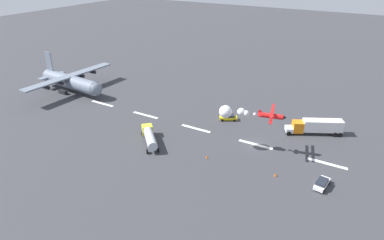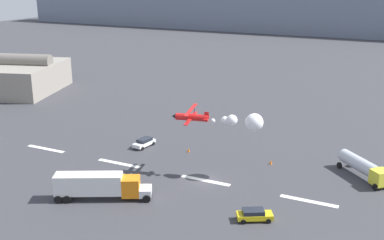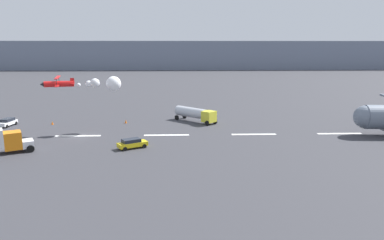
{
  "view_description": "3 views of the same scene",
  "coord_description": "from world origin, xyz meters",
  "px_view_note": "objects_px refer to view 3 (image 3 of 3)",
  "views": [
    {
      "loc": [
        -20.16,
        64.06,
        38.64
      ],
      "look_at": [
        16.27,
        0.79,
        2.55
      ],
      "focal_mm": 31.16,
      "sensor_mm": 36.0,
      "label": 1
    },
    {
      "loc": [
        27.27,
        -60.85,
        30.15
      ],
      "look_at": [
        -3.34,
        2.21,
        8.52
      ],
      "focal_mm": 44.95,
      "sensor_mm": 36.0,
      "label": 2
    },
    {
      "loc": [
        17.8,
        -63.65,
        15.54
      ],
      "look_at": [
        20.15,
        0.0,
        2.7
      ],
      "focal_mm": 34.42,
      "sensor_mm": 36.0,
      "label": 3
    }
  ],
  "objects_px": {
    "followme_car_yellow": "(132,143)",
    "traffic_cone_near": "(52,123)",
    "stunt_biplane_red": "(101,83)",
    "airport_staff_sedan": "(7,122)",
    "fuel_tanker_truck": "(195,114)",
    "traffic_cone_far": "(126,121)"
  },
  "relations": [
    {
      "from": "followme_car_yellow",
      "to": "traffic_cone_near",
      "type": "bearing_deg",
      "value": 135.19
    },
    {
      "from": "stunt_biplane_red",
      "to": "airport_staff_sedan",
      "type": "distance_m",
      "value": 21.86
    },
    {
      "from": "stunt_biplane_red",
      "to": "fuel_tanker_truck",
      "type": "xyz_separation_m",
      "value": [
        17.56,
        7.59,
        -7.09
      ]
    },
    {
      "from": "traffic_cone_near",
      "to": "airport_staff_sedan",
      "type": "bearing_deg",
      "value": -173.15
    },
    {
      "from": "airport_staff_sedan",
      "to": "traffic_cone_near",
      "type": "relative_size",
      "value": 6.33
    },
    {
      "from": "followme_car_yellow",
      "to": "airport_staff_sedan",
      "type": "bearing_deg",
      "value": 147.34
    },
    {
      "from": "stunt_biplane_red",
      "to": "followme_car_yellow",
      "type": "relative_size",
      "value": 2.85
    },
    {
      "from": "followme_car_yellow",
      "to": "traffic_cone_near",
      "type": "distance_m",
      "value": 25.66
    },
    {
      "from": "fuel_tanker_truck",
      "to": "followme_car_yellow",
      "type": "height_order",
      "value": "fuel_tanker_truck"
    },
    {
      "from": "followme_car_yellow",
      "to": "fuel_tanker_truck",
      "type": "bearing_deg",
      "value": 61.75
    },
    {
      "from": "stunt_biplane_red",
      "to": "airport_staff_sedan",
      "type": "bearing_deg",
      "value": 166.52
    },
    {
      "from": "stunt_biplane_red",
      "to": "followme_car_yellow",
      "type": "xyz_separation_m",
      "value": [
        6.86,
        -12.33,
        -8.03
      ]
    },
    {
      "from": "stunt_biplane_red",
      "to": "traffic_cone_far",
      "type": "height_order",
      "value": "stunt_biplane_red"
    },
    {
      "from": "fuel_tanker_truck",
      "to": "traffic_cone_far",
      "type": "height_order",
      "value": "fuel_tanker_truck"
    },
    {
      "from": "airport_staff_sedan",
      "to": "traffic_cone_near",
      "type": "bearing_deg",
      "value": 6.85
    },
    {
      "from": "stunt_biplane_red",
      "to": "followme_car_yellow",
      "type": "distance_m",
      "value": 16.24
    },
    {
      "from": "fuel_tanker_truck",
      "to": "traffic_cone_far",
      "type": "relative_size",
      "value": 11.64
    },
    {
      "from": "followme_car_yellow",
      "to": "traffic_cone_far",
      "type": "height_order",
      "value": "followme_car_yellow"
    },
    {
      "from": "followme_car_yellow",
      "to": "traffic_cone_near",
      "type": "height_order",
      "value": "followme_car_yellow"
    },
    {
      "from": "traffic_cone_far",
      "to": "followme_car_yellow",
      "type": "bearing_deg",
      "value": -79.24
    },
    {
      "from": "stunt_biplane_red",
      "to": "airport_staff_sedan",
      "type": "relative_size",
      "value": 2.9
    },
    {
      "from": "followme_car_yellow",
      "to": "traffic_cone_near",
      "type": "relative_size",
      "value": 6.44
    }
  ]
}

